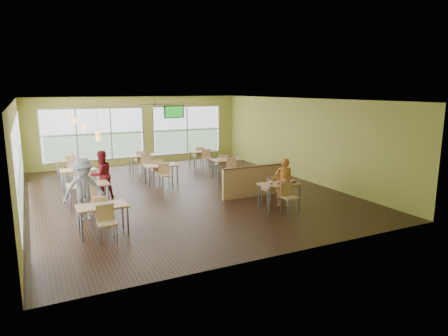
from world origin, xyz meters
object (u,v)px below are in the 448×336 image
at_px(food_basket, 292,181).
at_px(man_plaid, 284,182).
at_px(main_table, 279,187).
at_px(half_wall_divider, 255,181).

bearing_deg(food_basket, man_plaid, 161.39).
bearing_deg(main_table, man_plaid, 17.82).
distance_m(main_table, man_plaid, 0.24).
bearing_deg(half_wall_divider, food_basket, -73.50).
relative_size(main_table, man_plaid, 1.00).
height_order(main_table, food_basket, main_table).
xyz_separation_m(main_table, man_plaid, (0.20, 0.06, 0.13)).
xyz_separation_m(main_table, half_wall_divider, (0.00, 1.45, -0.11)).
relative_size(main_table, food_basket, 5.59).
relative_size(half_wall_divider, food_basket, 8.83).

